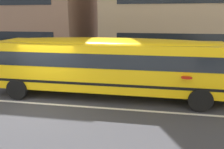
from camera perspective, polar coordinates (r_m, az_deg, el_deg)
ground_plane at (r=9.85m, az=-17.14°, el=-7.47°), size 400.00×400.00×0.00m
sidewalk_far at (r=16.16m, az=-6.01°, el=1.90°), size 120.00×3.00×0.01m
lane_centreline at (r=9.85m, az=-17.14°, el=-7.45°), size 110.00×0.16×0.01m
school_bus at (r=9.96m, az=0.14°, el=3.24°), size 12.20×2.88×2.73m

